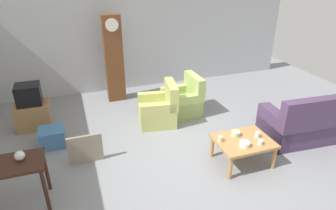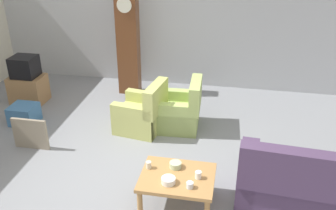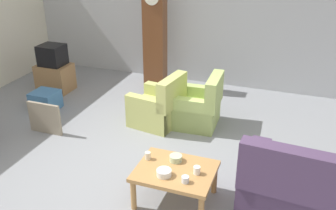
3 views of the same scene
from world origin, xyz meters
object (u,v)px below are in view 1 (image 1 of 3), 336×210
(grandfather_clock, at_px, (114,59))
(bowl_shallow_green, at_px, (236,133))
(cup_blue_rimmed, at_px, (260,142))
(armchair_olive_far, at_px, (183,102))
(armchair_olive_near, at_px, (159,110))
(tv_crt, at_px, (28,94))
(cup_white_porcelain, at_px, (257,135))
(cup_cream_tall, at_px, (220,139))
(coffee_table_wood, at_px, (243,143))
(framed_picture_leaning, at_px, (85,149))
(glass_dome_cloche, at_px, (20,156))
(bowl_white_stacked, at_px, (245,144))
(couch_floral, at_px, (316,122))
(tv_stand_cabinet, at_px, (33,115))
(storage_box_blue, at_px, (52,137))

(grandfather_clock, bearing_deg, bowl_shallow_green, -64.18)
(cup_blue_rimmed, bearing_deg, bowl_shallow_green, 122.86)
(cup_blue_rimmed, distance_m, bowl_shallow_green, 0.45)
(armchair_olive_far, bearing_deg, armchair_olive_near, -161.91)
(tv_crt, relative_size, cup_white_porcelain, 4.84)
(cup_cream_tall, bearing_deg, cup_white_porcelain, -7.84)
(grandfather_clock, height_order, cup_blue_rimmed, grandfather_clock)
(coffee_table_wood, xyz_separation_m, framed_picture_leaning, (-2.60, 0.90, -0.13))
(armchair_olive_far, xyz_separation_m, coffee_table_wood, (0.29, -2.06, 0.09))
(armchair_olive_far, xyz_separation_m, glass_dome_cloche, (-3.18, -1.87, 0.52))
(cup_blue_rimmed, xyz_separation_m, bowl_white_stacked, (-0.28, 0.04, -0.00))
(armchair_olive_near, height_order, armchair_olive_far, same)
(couch_floral, height_order, cup_blue_rimmed, couch_floral)
(tv_crt, bearing_deg, glass_dome_cloche, -88.49)
(armchair_olive_far, relative_size, grandfather_clock, 0.43)
(armchair_olive_far, bearing_deg, tv_crt, 171.78)
(armchair_olive_near, relative_size, bowl_shallow_green, 5.71)
(armchair_olive_near, height_order, bowl_white_stacked, armchair_olive_near)
(tv_stand_cabinet, xyz_separation_m, glass_dome_cloche, (0.06, -2.34, 0.54))
(bowl_shallow_green, bearing_deg, armchair_olive_near, 118.04)
(glass_dome_cloche, distance_m, cup_cream_tall, 3.09)
(tv_stand_cabinet, bearing_deg, cup_blue_rimmed, -36.24)
(armchair_olive_near, height_order, framed_picture_leaning, armchair_olive_near)
(couch_floral, xyz_separation_m, armchair_olive_near, (-2.77, 1.61, -0.05))
(tv_crt, distance_m, bowl_white_stacked, 4.39)
(grandfather_clock, distance_m, cup_cream_tall, 3.56)
(bowl_white_stacked, bearing_deg, cup_cream_tall, 140.62)
(framed_picture_leaning, xyz_separation_m, cup_white_porcelain, (2.87, -0.90, 0.24))
(tv_stand_cabinet, height_order, cup_cream_tall, same)
(tv_crt, bearing_deg, armchair_olive_near, -14.73)
(tv_stand_cabinet, height_order, cup_blue_rimmed, tv_stand_cabinet)
(coffee_table_wood, bearing_deg, bowl_shallow_green, 107.55)
(cup_blue_rimmed, bearing_deg, framed_picture_leaning, 158.39)
(tv_crt, distance_m, cup_cream_tall, 3.98)
(storage_box_blue, bearing_deg, cup_white_porcelain, -25.89)
(bowl_white_stacked, bearing_deg, tv_crt, 142.04)
(armchair_olive_near, bearing_deg, cup_white_porcelain, -56.62)
(tv_crt, relative_size, cup_blue_rimmed, 5.47)
(grandfather_clock, bearing_deg, cup_white_porcelain, -60.97)
(tv_stand_cabinet, distance_m, cup_blue_rimmed, 4.63)
(armchair_olive_near, relative_size, tv_crt, 1.92)
(tv_stand_cabinet, bearing_deg, tv_crt, 0.00)
(couch_floral, bearing_deg, bowl_shallow_green, -178.26)
(framed_picture_leaning, bearing_deg, armchair_olive_near, 29.76)
(bowl_shallow_green, bearing_deg, cup_blue_rimmed, -57.14)
(storage_box_blue, relative_size, bowl_white_stacked, 2.60)
(couch_floral, height_order, cup_cream_tall, couch_floral)
(couch_floral, relative_size, framed_picture_leaning, 3.59)
(armchair_olive_near, relative_size, storage_box_blue, 1.97)
(armchair_olive_far, relative_size, coffee_table_wood, 0.96)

